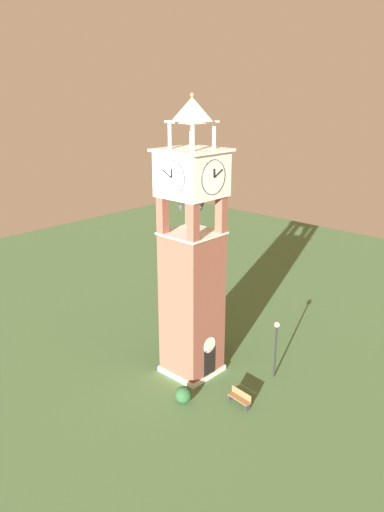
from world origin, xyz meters
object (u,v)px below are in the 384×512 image
at_px(lamp_post, 276,339).
at_px(trash_bin, 219,344).
at_px(park_bench, 240,398).
at_px(clock_tower, 192,266).

xyz_separation_m(lamp_post, trash_bin, (0.40, 5.22, -2.40)).
xyz_separation_m(park_bench, trash_bin, (4.53, 5.49, -0.08)).
relative_size(clock_tower, trash_bin, 22.92).
xyz_separation_m(clock_tower, lamp_post, (3.21, -4.62, -4.91)).
height_order(clock_tower, lamp_post, clock_tower).
distance_m(lamp_post, trash_bin, 5.76).
height_order(lamp_post, trash_bin, lamp_post).
height_order(clock_tower, park_bench, clock_tower).
bearing_deg(lamp_post, park_bench, -176.27).
bearing_deg(trash_bin, clock_tower, -170.53).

